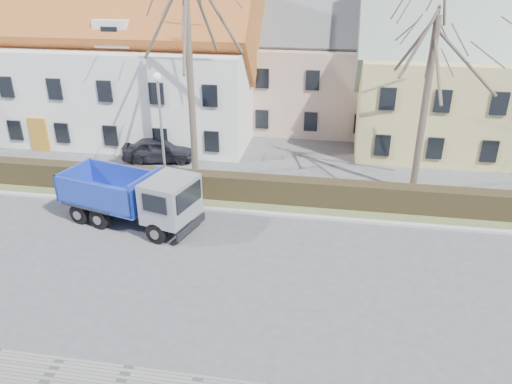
% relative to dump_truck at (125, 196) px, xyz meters
% --- Properties ---
extents(ground, '(120.00, 120.00, 0.00)m').
position_rel_dump_truck_xyz_m(ground, '(3.69, -2.79, -1.38)').
color(ground, '#4C4C4F').
extents(curb_far, '(80.00, 0.30, 0.12)m').
position_rel_dump_truck_xyz_m(curb_far, '(3.69, 1.81, -1.32)').
color(curb_far, '#AAA9A6').
rests_on(curb_far, ground).
extents(grass_strip, '(80.00, 3.00, 0.10)m').
position_rel_dump_truck_xyz_m(grass_strip, '(3.69, 3.41, -1.33)').
color(grass_strip, '#535D34').
rests_on(grass_strip, ground).
extents(hedge, '(60.00, 0.90, 1.30)m').
position_rel_dump_truck_xyz_m(hedge, '(3.69, 3.21, -0.73)').
color(hedge, black).
rests_on(hedge, ground).
extents(building_white, '(26.80, 10.80, 9.50)m').
position_rel_dump_truck_xyz_m(building_white, '(-9.31, 13.21, 3.37)').
color(building_white, silver).
rests_on(building_white, ground).
extents(building_pink, '(10.80, 8.80, 8.00)m').
position_rel_dump_truck_xyz_m(building_pink, '(7.69, 17.21, 2.62)').
color(building_pink, '#C8A38D').
rests_on(building_pink, ground).
extents(building_yellow, '(18.80, 10.80, 8.50)m').
position_rel_dump_truck_xyz_m(building_yellow, '(19.69, 14.21, 2.87)').
color(building_yellow, tan).
rests_on(building_yellow, ground).
extents(tree_1, '(9.20, 9.20, 12.65)m').
position_rel_dump_truck_xyz_m(tree_1, '(1.69, 5.71, 4.95)').
color(tree_1, brown).
rests_on(tree_1, ground).
extents(tree_2, '(8.00, 8.00, 11.00)m').
position_rel_dump_truck_xyz_m(tree_2, '(13.69, 5.71, 4.12)').
color(tree_2, brown).
rests_on(tree_2, ground).
extents(dump_truck, '(7.31, 4.24, 2.75)m').
position_rel_dump_truck_xyz_m(dump_truck, '(0.00, 0.00, 0.00)').
color(dump_truck, '#162E9B').
rests_on(dump_truck, ground).
extents(streetlight, '(0.49, 0.49, 6.29)m').
position_rel_dump_truck_xyz_m(streetlight, '(0.44, 4.21, 1.77)').
color(streetlight, '#9D9D9D').
rests_on(streetlight, ground).
extents(cart_frame, '(0.88, 0.68, 0.71)m').
position_rel_dump_truck_xyz_m(cart_frame, '(-2.03, 1.52, -1.02)').
color(cart_frame, silver).
rests_on(cart_frame, ground).
extents(parked_car_a, '(4.58, 2.54, 1.47)m').
position_rel_dump_truck_xyz_m(parked_car_a, '(-1.18, 7.70, -0.64)').
color(parked_car_a, black).
rests_on(parked_car_a, ground).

